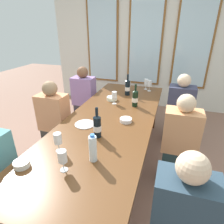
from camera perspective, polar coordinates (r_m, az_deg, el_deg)
The scene contains 21 objects.
ground_plane at distance 2.63m, azimuth -0.58°, elevation -16.58°, with size 12.00×12.00×0.00m, color #896251.
back_wall_with_windows at distance 4.35m, azimuth 10.02°, elevation 20.58°, with size 4.19×0.10×2.90m.
dining_table at distance 2.24m, azimuth -0.65°, elevation -3.42°, with size 0.99×2.80×0.74m.
white_plate_0 at distance 2.11m, azimuth -8.14°, elevation -3.64°, with size 0.22×0.22×0.01m, color white.
wine_bottle_0 at distance 2.53m, azimuth 6.94°, elevation 4.15°, with size 0.08×0.08×0.30m.
wine_bottle_1 at distance 1.82m, azimuth -4.46°, elevation -4.22°, with size 0.08×0.08×0.31m.
wine_bottle_2 at distance 2.95m, azimuth 4.62°, elevation 7.43°, with size 0.08×0.08×0.33m.
tasting_bowl_0 at distance 1.67m, azimuth -25.46°, elevation -13.86°, with size 0.12×0.12×0.05m, color white.
tasting_bowl_1 at distance 2.15m, azimuth 4.17°, elevation -2.41°, with size 0.14×0.14×0.04m, color white.
tasting_bowl_2 at distance 2.76m, azimuth -0.03°, elevation 4.10°, with size 0.15×0.15×0.05m, color white.
water_bottle at distance 1.53m, azimuth -5.76°, elevation -10.80°, with size 0.06×0.06×0.24m.
wine_glass_0 at distance 1.68m, azimuth -15.97°, elevation -7.76°, with size 0.07×0.07×0.17m.
wine_glass_1 at distance 3.19m, azimuth 11.23°, elevation 8.30°, with size 0.07×0.07×0.17m.
wine_glass_2 at distance 3.27m, azimuth 10.22°, elevation 8.71°, with size 0.07×0.07×0.17m.
wine_glass_3 at distance 2.60m, azimuth 0.71°, elevation 4.90°, with size 0.07×0.07×0.17m.
wine_glass_4 at distance 1.47m, azimuth -14.66°, elevation -12.90°, with size 0.07×0.07×0.17m.
wine_glass_5 at distance 3.14m, azimuth 4.94°, elevation 8.34°, with size 0.07×0.07×0.17m.
seated_person_2 at distance 2.68m, azimuth -16.80°, elevation -3.25°, with size 0.38×0.24×1.11m.
seated_person_3 at distance 2.28m, azimuth 19.52°, elevation -8.99°, with size 0.38×0.24×1.11m.
seated_person_4 at distance 3.41m, azimuth -8.31°, elevation 3.66°, with size 0.38×0.24×1.11m.
seated_person_5 at distance 3.08m, azimuth 19.47°, elevation 0.04°, with size 0.38×0.24×1.11m.
Camera 1 is at (0.63, -1.88, 1.74)m, focal length 30.48 mm.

